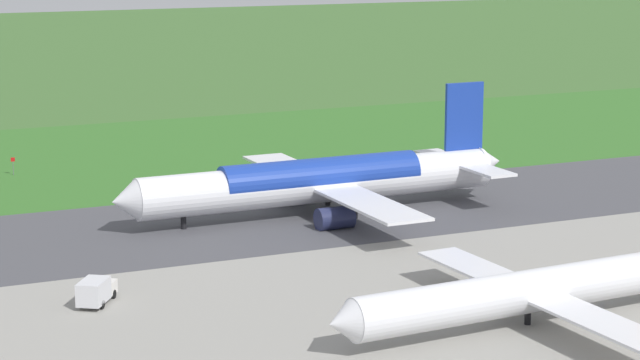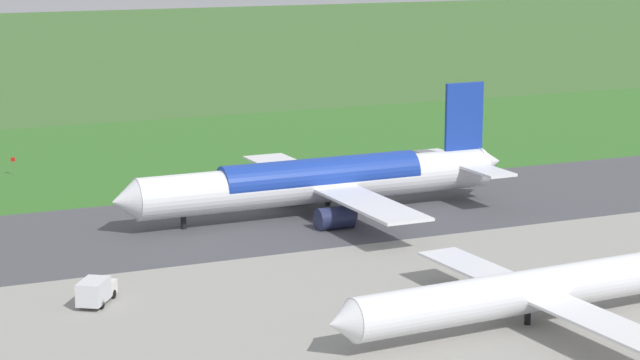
# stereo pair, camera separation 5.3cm
# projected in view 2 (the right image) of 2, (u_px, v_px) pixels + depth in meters

# --- Properties ---
(ground_plane) EXTENTS (800.00, 800.00, 0.00)m
(ground_plane) POSITION_uv_depth(u_px,v_px,m) (267.00, 220.00, 149.42)
(ground_plane) COLOR #3D662D
(runway_asphalt) EXTENTS (600.00, 31.45, 0.06)m
(runway_asphalt) POSITION_uv_depth(u_px,v_px,m) (267.00, 220.00, 149.41)
(runway_asphalt) COLOR #47474C
(runway_asphalt) RESTS_ON ground
(apron_concrete) EXTENTS (440.00, 110.00, 0.05)m
(apron_concrete) POSITION_uv_depth(u_px,v_px,m) (459.00, 333.00, 107.60)
(apron_concrete) COLOR gray
(apron_concrete) RESTS_ON ground
(grass_verge_foreground) EXTENTS (600.00, 80.00, 0.04)m
(grass_verge_foreground) POSITION_uv_depth(u_px,v_px,m) (165.00, 160.00, 188.16)
(grass_verge_foreground) COLOR #346B27
(grass_verge_foreground) RESTS_ON ground
(airliner_main) EXTENTS (54.00, 44.07, 15.88)m
(airliner_main) POSITION_uv_depth(u_px,v_px,m) (323.00, 181.00, 151.62)
(airliner_main) COLOR white
(airliner_main) RESTS_ON ground
(airliner_parked_mid) EXTENTS (41.26, 33.74, 12.05)m
(airliner_parked_mid) POSITION_uv_depth(u_px,v_px,m) (531.00, 290.00, 109.21)
(airliner_parked_mid) COLOR white
(airliner_parked_mid) RESTS_ON ground
(service_truck_fuel) EXTENTS (5.08, 6.08, 2.65)m
(service_truck_fuel) POSITION_uv_depth(u_px,v_px,m) (96.00, 291.00, 115.44)
(service_truck_fuel) COLOR silver
(service_truck_fuel) RESTS_ON ground
(no_stopping_sign) EXTENTS (0.60, 0.10, 2.67)m
(no_stopping_sign) POSITION_uv_depth(u_px,v_px,m) (13.00, 165.00, 176.41)
(no_stopping_sign) COLOR slate
(no_stopping_sign) RESTS_ON ground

